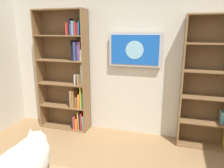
% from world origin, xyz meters
% --- Properties ---
extents(wall_back, '(4.52, 0.06, 2.70)m').
position_xyz_m(wall_back, '(0.00, -2.23, 1.35)').
color(wall_back, beige).
rests_on(wall_back, ground).
extents(bookshelf_left, '(0.86, 0.28, 1.95)m').
position_xyz_m(bookshelf_left, '(-1.29, -2.06, 0.96)').
color(bookshelf_left, brown).
rests_on(bookshelf_left, ground).
extents(bookshelf_right, '(0.90, 0.28, 2.07)m').
position_xyz_m(bookshelf_right, '(1.09, -2.06, 0.99)').
color(bookshelf_right, brown).
rests_on(bookshelf_right, ground).
extents(wall_mounted_tv, '(0.82, 0.07, 0.53)m').
position_xyz_m(wall_mounted_tv, '(-0.04, -2.15, 1.44)').
color(wall_mounted_tv, '#B7B7BC').
extents(cat, '(0.29, 0.65, 0.34)m').
position_xyz_m(cat, '(0.23, 0.22, 0.90)').
color(cat, silver).
rests_on(cat, desk).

